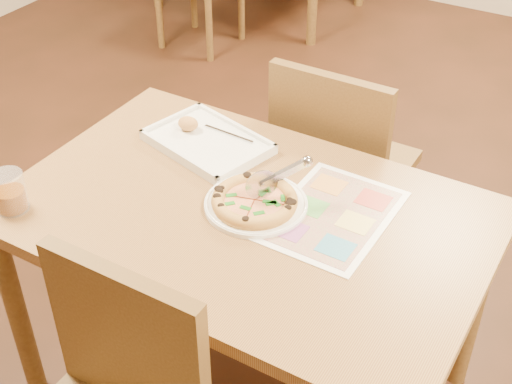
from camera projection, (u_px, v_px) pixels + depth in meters
The scene contains 8 objects.
dining_table at pixel (246, 234), 1.98m from camera, with size 1.30×0.85×0.72m.
chair_far at pixel (337, 152), 2.44m from camera, with size 0.42×0.42×0.47m.
plate at pixel (256, 204), 1.94m from camera, with size 0.28×0.28×0.02m, color white.
pizza at pixel (255, 201), 1.92m from camera, with size 0.24×0.24×0.04m.
pizza_cutter at pixel (276, 177), 1.90m from camera, with size 0.12×0.14×0.10m.
appetizer_tray at pixel (206, 142), 2.18m from camera, with size 0.41×0.33×0.06m.
glass_tumbler at pixel (10, 194), 1.91m from camera, with size 0.09×0.09×0.11m.
menu at pixel (332, 215), 1.91m from camera, with size 0.29×0.41×0.01m, color white.
Camera 1 is at (0.80, -1.29, 1.91)m, focal length 50.00 mm.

